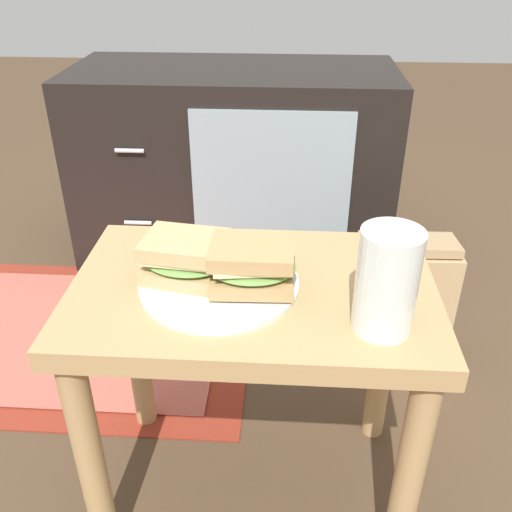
{
  "coord_description": "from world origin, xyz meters",
  "views": [
    {
      "loc": [
        0.05,
        -0.72,
        0.93
      ],
      "look_at": [
        0.0,
        0.0,
        0.51
      ],
      "focal_mm": 39.32,
      "sensor_mm": 36.0,
      "label": 1
    }
  ],
  "objects_px": {
    "tv_cabinet": "(235,163)",
    "plate": "(219,284)",
    "sandwich_front": "(186,258)",
    "paper_bag": "(400,300)",
    "beer_glass": "(387,283)",
    "sandwich_back": "(252,265)"
  },
  "relations": [
    {
      "from": "beer_glass",
      "to": "paper_bag",
      "type": "xyz_separation_m",
      "value": [
        0.14,
        0.5,
        -0.37
      ]
    },
    {
      "from": "plate",
      "to": "sandwich_front",
      "type": "relative_size",
      "value": 1.64
    },
    {
      "from": "sandwich_front",
      "to": "paper_bag",
      "type": "distance_m",
      "value": 0.68
    },
    {
      "from": "plate",
      "to": "sandwich_back",
      "type": "height_order",
      "value": "sandwich_back"
    },
    {
      "from": "sandwich_front",
      "to": "beer_glass",
      "type": "relative_size",
      "value": 1.0
    },
    {
      "from": "sandwich_back",
      "to": "sandwich_front",
      "type": "bearing_deg",
      "value": 167.79
    },
    {
      "from": "sandwich_back",
      "to": "beer_glass",
      "type": "relative_size",
      "value": 0.9
    },
    {
      "from": "beer_glass",
      "to": "sandwich_back",
      "type": "bearing_deg",
      "value": 158.05
    },
    {
      "from": "plate",
      "to": "sandwich_back",
      "type": "relative_size",
      "value": 1.83
    },
    {
      "from": "sandwich_back",
      "to": "paper_bag",
      "type": "bearing_deg",
      "value": 52.96
    },
    {
      "from": "sandwich_front",
      "to": "tv_cabinet",
      "type": "bearing_deg",
      "value": 91.26
    },
    {
      "from": "paper_bag",
      "to": "tv_cabinet",
      "type": "bearing_deg",
      "value": 129.88
    },
    {
      "from": "tv_cabinet",
      "to": "plate",
      "type": "xyz_separation_m",
      "value": [
        0.07,
        -0.96,
        0.17
      ]
    },
    {
      "from": "plate",
      "to": "beer_glass",
      "type": "distance_m",
      "value": 0.26
    },
    {
      "from": "plate",
      "to": "sandwich_front",
      "type": "bearing_deg",
      "value": 167.79
    },
    {
      "from": "plate",
      "to": "tv_cabinet",
      "type": "bearing_deg",
      "value": 94.3
    },
    {
      "from": "plate",
      "to": "sandwich_front",
      "type": "xyz_separation_m",
      "value": [
        -0.05,
        0.01,
        0.04
      ]
    },
    {
      "from": "sandwich_front",
      "to": "paper_bag",
      "type": "relative_size",
      "value": 0.45
    },
    {
      "from": "plate",
      "to": "sandwich_back",
      "type": "bearing_deg",
      "value": -12.21
    },
    {
      "from": "sandwich_front",
      "to": "beer_glass",
      "type": "bearing_deg",
      "value": -18.56
    },
    {
      "from": "plate",
      "to": "paper_bag",
      "type": "xyz_separation_m",
      "value": [
        0.38,
        0.42,
        -0.31
      ]
    },
    {
      "from": "tv_cabinet",
      "to": "sandwich_front",
      "type": "relative_size",
      "value": 6.48
    }
  ]
}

